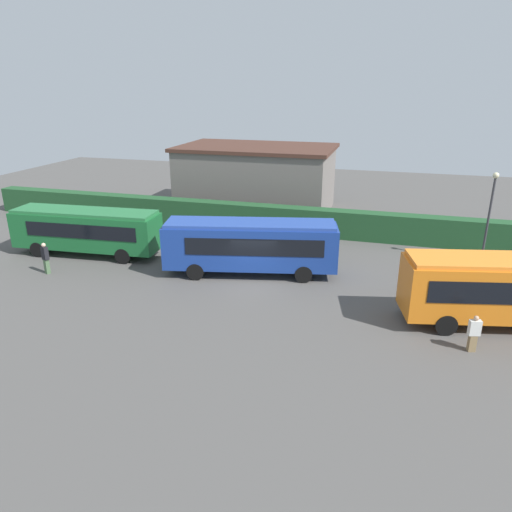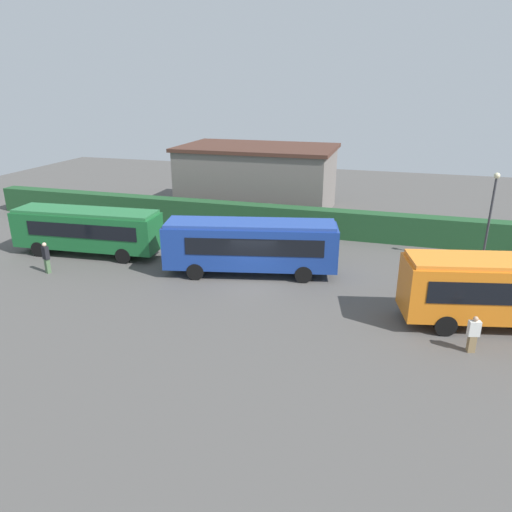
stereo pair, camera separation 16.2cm
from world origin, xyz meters
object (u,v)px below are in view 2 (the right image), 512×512
(person_left, at_px, (46,257))
(traffic_cone, at_px, (234,234))
(person_center, at_px, (133,224))
(bus_blue, at_px, (250,244))
(person_right, at_px, (473,334))
(lamppost, at_px, (491,209))
(bus_green, at_px, (87,229))
(bus_orange, at_px, (505,288))

(person_left, bearing_deg, traffic_cone, 158.55)
(person_center, xyz_separation_m, traffic_cone, (7.21, 1.79, -0.66))
(bus_blue, height_order, person_left, bus_blue)
(person_center, bearing_deg, person_left, 176.39)
(bus_blue, xyz_separation_m, person_right, (11.53, -5.72, -0.99))
(person_right, height_order, lamppost, lamppost)
(person_left, xyz_separation_m, traffic_cone, (8.47, 9.55, -0.73))
(bus_green, xyz_separation_m, person_right, (22.81, -6.01, -0.89))
(bus_orange, height_order, traffic_cone, bus_orange)
(person_right, bearing_deg, traffic_cone, -144.34)
(bus_orange, height_order, person_right, bus_orange)
(person_center, xyz_separation_m, lamppost, (23.91, 1.08, 2.64))
(person_left, distance_m, person_center, 7.87)
(bus_orange, xyz_separation_m, traffic_cone, (-16.28, 9.05, -1.60))
(bus_blue, xyz_separation_m, traffic_cone, (-3.21, 6.23, -1.55))
(bus_green, relative_size, bus_blue, 0.96)
(person_center, distance_m, lamppost, 24.08)
(person_left, bearing_deg, bus_blue, 125.96)
(bus_blue, height_order, person_center, bus_blue)
(person_left, bearing_deg, bus_orange, 111.25)
(person_left, height_order, person_center, person_left)
(bus_orange, relative_size, traffic_cone, 15.73)
(bus_blue, bearing_deg, person_center, -35.60)
(person_left, bearing_deg, person_right, 104.18)
(bus_blue, relative_size, person_right, 6.21)
(bus_green, distance_m, bus_orange, 24.56)
(bus_orange, distance_m, lamppost, 8.53)
(bus_green, height_order, lamppost, lamppost)
(person_left, xyz_separation_m, person_right, (23.20, -2.40, -0.16))
(bus_orange, relative_size, person_left, 4.91)
(bus_orange, distance_m, traffic_cone, 18.70)
(bus_orange, bearing_deg, bus_blue, 155.14)
(bus_orange, bearing_deg, lamppost, 74.49)
(bus_green, bearing_deg, person_center, -105.83)
(bus_green, relative_size, person_center, 5.47)
(person_left, height_order, person_right, person_left)
(bus_orange, height_order, person_left, bus_orange)
(bus_green, relative_size, traffic_cone, 16.58)
(bus_green, bearing_deg, bus_orange, 168.63)
(bus_orange, relative_size, person_center, 5.19)
(bus_orange, xyz_separation_m, person_center, (-23.50, 7.27, -0.94))
(person_left, relative_size, person_center, 1.06)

